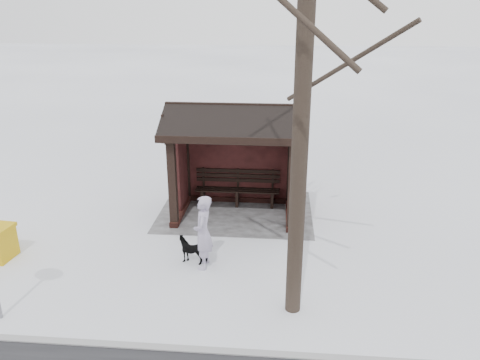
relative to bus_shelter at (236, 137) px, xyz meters
name	(u,v)px	position (x,y,z in m)	size (l,w,h in m)	color
ground	(235,214)	(0.00, 0.16, -2.17)	(120.00, 120.00, 0.00)	white
kerb	(203,351)	(0.00, 5.66, -2.16)	(120.00, 0.15, 0.06)	gray
trampled_patch	(236,211)	(0.00, -0.04, -2.16)	(4.20, 3.20, 0.02)	gray
bus_shelter	(236,137)	(0.00, 0.00, 0.00)	(3.60, 2.40, 3.09)	#361813
pedestrian	(203,232)	(0.42, 2.97, -1.33)	(0.61, 0.40, 1.67)	#A399B3
dog	(193,249)	(0.69, 2.77, -1.87)	(0.32, 0.71, 0.60)	black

